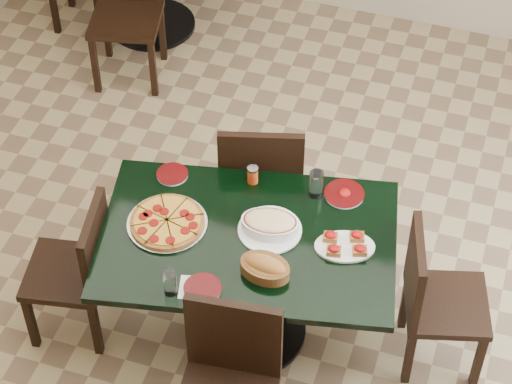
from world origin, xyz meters
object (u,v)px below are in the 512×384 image
(pepperoni_pizza, at_px, (167,222))
(bruschetta_platter, at_px, (345,245))
(lasagna_casserole, at_px, (270,224))
(chair_far, at_px, (262,177))
(bread_basket, at_px, (265,267))
(chair_left, at_px, (80,266))
(back_chair_near, at_px, (127,1))
(main_table, at_px, (248,262))
(chair_near, at_px, (229,379))
(chair_right, at_px, (432,295))

(pepperoni_pizza, height_order, bruschetta_platter, bruschetta_platter)
(bruschetta_platter, bearing_deg, lasagna_casserole, 164.50)
(chair_far, distance_m, lasagna_casserole, 0.64)
(pepperoni_pizza, bearing_deg, bread_basket, -14.80)
(chair_left, height_order, back_chair_near, back_chair_near)
(back_chair_near, bearing_deg, main_table, -65.04)
(chair_near, height_order, bread_basket, chair_near)
(main_table, height_order, chair_far, chair_far)
(chair_right, xyz_separation_m, back_chair_near, (-2.35, 1.74, 0.05))
(chair_near, bearing_deg, bread_basket, 81.35)
(back_chair_near, bearing_deg, pepperoni_pizza, -73.98)
(lasagna_casserole, xyz_separation_m, bread_basket, (0.06, -0.26, -0.01))
(chair_right, xyz_separation_m, lasagna_casserole, (-0.81, -0.07, 0.31))
(back_chair_near, bearing_deg, chair_left, -85.98)
(main_table, height_order, chair_right, chair_right)
(main_table, height_order, pepperoni_pizza, pepperoni_pizza)
(pepperoni_pizza, bearing_deg, back_chair_near, 118.62)
(main_table, xyz_separation_m, back_chair_near, (-1.45, 1.88, -0.03))
(chair_left, bearing_deg, main_table, 94.52)
(back_chair_near, height_order, bread_basket, back_chair_near)
(main_table, xyz_separation_m, chair_far, (-0.12, 0.61, -0.04))
(chair_far, height_order, bruschetta_platter, chair_far)
(chair_near, relative_size, lasagna_casserole, 3.01)
(chair_right, distance_m, back_chair_near, 2.92)
(main_table, bearing_deg, chair_left, -176.51)
(chair_near, xyz_separation_m, bread_basket, (0.02, 0.46, 0.26))
(chair_left, xyz_separation_m, back_chair_near, (-0.63, 2.10, 0.06))
(pepperoni_pizza, bearing_deg, chair_left, -157.60)
(chair_right, height_order, pepperoni_pizza, chair_right)
(bread_basket, relative_size, bruschetta_platter, 0.78)
(chair_left, xyz_separation_m, lasagna_casserole, (0.91, 0.29, 0.32))
(main_table, relative_size, bruschetta_platter, 4.70)
(main_table, bearing_deg, chair_right, -2.30)
(pepperoni_pizza, distance_m, bruschetta_platter, 0.86)
(chair_near, xyz_separation_m, bruschetta_platter, (0.34, 0.73, 0.25))
(bread_basket, bearing_deg, back_chair_near, 135.22)
(chair_far, distance_m, chair_near, 1.28)
(back_chair_near, bearing_deg, bread_basket, -64.99)
(chair_right, xyz_separation_m, pepperoni_pizza, (-1.30, -0.18, 0.28))
(lasagna_casserole, distance_m, bread_basket, 0.26)
(bruschetta_platter, bearing_deg, main_table, 173.34)
(chair_near, height_order, pepperoni_pizza, chair_near)
(chair_near, relative_size, pepperoni_pizza, 2.39)
(chair_left, relative_size, pepperoni_pizza, 2.20)
(pepperoni_pizza, distance_m, bread_basket, 0.56)
(chair_far, height_order, chair_right, chair_far)
(main_table, xyz_separation_m, bruschetta_platter, (0.46, 0.08, 0.21))
(back_chair_near, relative_size, pepperoni_pizza, 2.43)
(chair_near, relative_size, back_chair_near, 0.98)
(chair_near, bearing_deg, main_table, 94.74)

